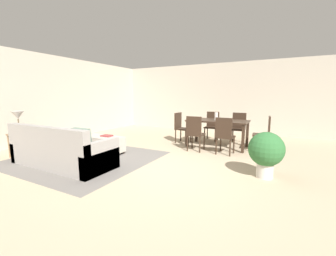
{
  "coord_description": "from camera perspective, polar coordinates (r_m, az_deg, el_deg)",
  "views": [
    {
      "loc": [
        2.03,
        -3.61,
        1.44
      ],
      "look_at": [
        -0.49,
        1.16,
        0.62
      ],
      "focal_mm": 22.89,
      "sensor_mm": 36.0,
      "label": 1
    }
  ],
  "objects": [
    {
      "name": "wall_back",
      "position": [
        8.84,
        14.7,
        7.78
      ],
      "size": [
        9.0,
        0.12,
        2.7
      ],
      "primitive_type": "cube",
      "color": "#BCB2A0",
      "rests_on": "ground_plane"
    },
    {
      "name": "ground_plane",
      "position": [
        4.38,
        -1.49,
        -10.53
      ],
      "size": [
        10.8,
        10.8,
        0.0
      ],
      "primitive_type": "plane",
      "color": "tan"
    },
    {
      "name": "couch",
      "position": [
        4.95,
        -26.64,
        -5.65
      ],
      "size": [
        2.27,
        0.88,
        0.86
      ],
      "color": "gray",
      "rests_on": "ground_plane"
    },
    {
      "name": "area_rug",
      "position": [
        5.35,
        -21.13,
        -7.51
      ],
      "size": [
        3.0,
        2.8,
        0.01
      ],
      "primitive_type": "cube",
      "color": "slate",
      "rests_on": "ground_plane"
    },
    {
      "name": "dining_chair_far_right",
      "position": [
        6.86,
        18.25,
        0.5
      ],
      "size": [
        0.4,
        0.4,
        0.92
      ],
      "color": "#332319",
      "rests_on": "ground_plane"
    },
    {
      "name": "ottoman_table",
      "position": [
        5.63,
        -16.99,
        -3.98
      ],
      "size": [
        1.09,
        0.47,
        0.43
      ],
      "color": "#B7AD9E",
      "rests_on": "ground_plane"
    },
    {
      "name": "dining_chair_head_east",
      "position": [
        6.02,
        24.34,
        -0.92
      ],
      "size": [
        0.43,
        0.43,
        0.92
      ],
      "color": "#332319",
      "rests_on": "ground_plane"
    },
    {
      "name": "vase_centerpiece",
      "position": [
        6.14,
        12.7,
        3.1
      ],
      "size": [
        0.09,
        0.09,
        0.22
      ],
      "primitive_type": "cylinder",
      "color": "silver",
      "rests_on": "dining_table"
    },
    {
      "name": "table_lamp",
      "position": [
        6.06,
        -35.11,
        2.6
      ],
      "size": [
        0.26,
        0.26,
        0.52
      ],
      "color": "brown",
      "rests_on": "side_table"
    },
    {
      "name": "book_on_ottoman",
      "position": [
        5.54,
        -16.01,
        -1.99
      ],
      "size": [
        0.27,
        0.21,
        0.03
      ],
      "primitive_type": "cube",
      "rotation": [
        0.0,
        0.0,
        0.05
      ],
      "color": "maroon",
      "rests_on": "ottoman_table"
    },
    {
      "name": "dining_table",
      "position": [
        6.16,
        13.06,
        1.19
      ],
      "size": [
        1.63,
        0.86,
        0.76
      ],
      "color": "#332319",
      "rests_on": "ground_plane"
    },
    {
      "name": "potted_plant",
      "position": [
        4.12,
        24.65,
        -5.57
      ],
      "size": [
        0.6,
        0.6,
        0.82
      ],
      "color": "beige",
      "rests_on": "ground_plane"
    },
    {
      "name": "dining_chair_far_left",
      "position": [
        7.07,
        11.65,
        0.99
      ],
      "size": [
        0.42,
        0.42,
        0.92
      ],
      "color": "#332319",
      "rests_on": "ground_plane"
    },
    {
      "name": "dining_chair_near_right",
      "position": [
        5.37,
        14.82,
        -1.51
      ],
      "size": [
        0.43,
        0.43,
        0.92
      ],
      "color": "#332319",
      "rests_on": "ground_plane"
    },
    {
      "name": "dining_chair_head_west",
      "position": [
        6.59,
        3.4,
        0.6
      ],
      "size": [
        0.42,
        0.42,
        0.92
      ],
      "color": "#332319",
      "rests_on": "ground_plane"
    },
    {
      "name": "side_table",
      "position": [
        6.12,
        -34.68,
        -2.3
      ],
      "size": [
        0.4,
        0.4,
        0.56
      ],
      "color": "olive",
      "rests_on": "ground_plane"
    },
    {
      "name": "wall_left",
      "position": [
        7.72,
        -30.22,
        6.82
      ],
      "size": [
        0.12,
        11.0,
        2.7
      ],
      "primitive_type": "cube",
      "color": "#BCB2A0",
      "rests_on": "ground_plane"
    },
    {
      "name": "dining_chair_near_left",
      "position": [
        5.56,
        7.17,
        -0.94
      ],
      "size": [
        0.4,
        0.4,
        0.92
      ],
      "color": "#332319",
      "rests_on": "ground_plane"
    }
  ]
}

